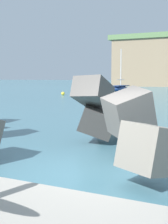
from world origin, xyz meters
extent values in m
plane|color=#42707F|center=(0.00, 0.00, 0.00)|extent=(400.00, 400.00, 0.00)
cube|color=#605B56|center=(0.42, 1.32, 1.35)|extent=(1.50, 1.68, 1.45)
cube|color=#4C4944|center=(-1.31, 5.03, 0.72)|extent=(1.60, 1.67, 1.21)
cube|color=#605B56|center=(-1.19, 2.57, 1.82)|extent=(1.10, 1.40, 1.13)
cube|color=#3D3A38|center=(-1.23, 3.12, 0.86)|extent=(1.72, 1.67, 1.44)
cube|color=slate|center=(1.36, -0.44, 0.83)|extent=(1.31, 1.29, 1.15)
ellipsoid|color=navy|center=(-12.27, 38.54, 0.50)|extent=(1.98, 5.08, 1.00)
cube|color=navy|center=(-12.27, 38.54, 0.96)|extent=(1.82, 4.67, 0.10)
cylinder|color=silver|center=(-12.25, 38.92, 3.81)|extent=(0.12, 0.12, 5.62)
cylinder|color=silver|center=(-12.25, 38.92, 1.90)|extent=(0.27, 2.99, 0.08)
sphere|color=yellow|center=(-16.07, 27.26, 0.22)|extent=(0.44, 0.44, 0.44)
camera|label=1|loc=(2.79, -6.60, 2.31)|focal=48.78mm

